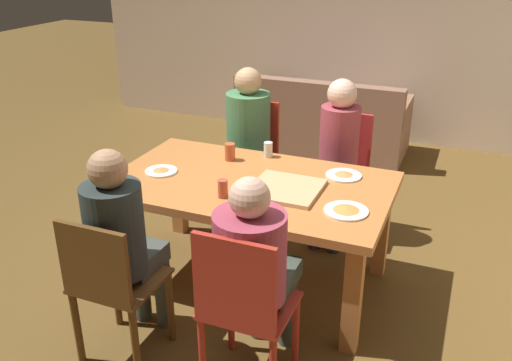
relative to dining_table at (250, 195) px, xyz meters
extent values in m
plane|color=brown|center=(0.00, 0.00, -0.64)|extent=(20.00, 20.00, 0.00)
cube|color=beige|center=(0.00, 3.30, 0.81)|extent=(6.66, 0.12, 2.90)
cube|color=#C07238|center=(0.00, 0.00, 0.07)|extent=(1.77, 1.05, 0.05)
cube|color=#C47940|center=(-0.79, -0.43, -0.30)|extent=(0.09, 0.09, 0.69)
cube|color=#C47940|center=(0.79, -0.43, -0.30)|extent=(0.09, 0.09, 0.69)
cube|color=#C47940|center=(-0.79, 0.43, -0.30)|extent=(0.09, 0.09, 0.69)
cube|color=#C47940|center=(0.79, 0.43, -0.30)|extent=(0.09, 0.09, 0.69)
cylinder|color=#A92B1B|center=(-0.20, 0.68, -0.41)|extent=(0.04, 0.04, 0.46)
cylinder|color=#A92B1B|center=(-0.54, 0.68, -0.41)|extent=(0.04, 0.04, 0.46)
cylinder|color=#A92B1B|center=(-0.20, 1.02, -0.41)|extent=(0.04, 0.04, 0.46)
cylinder|color=#A92B1B|center=(-0.54, 1.02, -0.41)|extent=(0.04, 0.04, 0.46)
cube|color=#A92B1B|center=(-0.37, 0.85, -0.17)|extent=(0.40, 0.39, 0.02)
cube|color=#A92B1B|center=(-0.37, 1.03, 0.08)|extent=(0.38, 0.03, 0.49)
cylinder|color=#33443C|center=(-0.29, 0.57, -0.40)|extent=(0.10, 0.10, 0.48)
cylinder|color=#33443C|center=(-0.46, 0.57, -0.40)|extent=(0.10, 0.10, 0.48)
cube|color=#33443C|center=(-0.37, 0.70, -0.11)|extent=(0.31, 0.29, 0.11)
cylinder|color=#457E51|center=(-0.37, 0.85, 0.16)|extent=(0.35, 0.35, 0.54)
sphere|color=tan|center=(-0.37, 0.85, 0.52)|extent=(0.21, 0.21, 0.21)
cylinder|color=#AB2C20|center=(0.17, -0.67, -0.41)|extent=(0.04, 0.04, 0.46)
cylinder|color=#AB2C20|center=(0.55, -0.67, -0.41)|extent=(0.04, 0.04, 0.46)
cylinder|color=#AB2C20|center=(0.17, -1.02, -0.41)|extent=(0.04, 0.04, 0.46)
cube|color=#AB2C20|center=(0.36, -0.85, -0.17)|extent=(0.43, 0.40, 0.02)
cube|color=#AB2C20|center=(0.36, -1.03, 0.07)|extent=(0.41, 0.03, 0.47)
cylinder|color=#384338|center=(0.27, -0.51, -0.40)|extent=(0.10, 0.10, 0.48)
cylinder|color=#384338|center=(0.45, -0.51, -0.40)|extent=(0.10, 0.10, 0.48)
cube|color=#384338|center=(0.36, -0.67, -0.11)|extent=(0.32, 0.36, 0.11)
cylinder|color=#9F3C50|center=(0.36, -0.85, 0.11)|extent=(0.36, 0.36, 0.45)
sphere|color=#DBAB8F|center=(0.36, -0.85, 0.43)|extent=(0.20, 0.20, 0.20)
cylinder|color=#B12C2B|center=(0.55, 0.66, -0.41)|extent=(0.04, 0.04, 0.46)
cylinder|color=#B12C2B|center=(0.17, 0.66, -0.41)|extent=(0.04, 0.04, 0.46)
cylinder|color=#B12C2B|center=(0.55, 1.06, -0.41)|extent=(0.04, 0.04, 0.46)
cylinder|color=#B12C2B|center=(0.17, 1.06, -0.41)|extent=(0.04, 0.04, 0.46)
cube|color=#B12C2B|center=(0.36, 0.86, -0.17)|extent=(0.43, 0.45, 0.02)
cube|color=#B12C2B|center=(0.36, 1.07, 0.07)|extent=(0.41, 0.03, 0.46)
cylinder|color=#2D2C4D|center=(0.43, 0.59, -0.40)|extent=(0.10, 0.10, 0.48)
cylinder|color=#2D2C4D|center=(0.28, 0.59, -0.40)|extent=(0.10, 0.10, 0.48)
cube|color=#2D2C4D|center=(0.36, 0.72, -0.11)|extent=(0.26, 0.28, 0.11)
cylinder|color=#9D3C47|center=(0.36, 0.86, 0.14)|extent=(0.29, 0.29, 0.51)
sphere|color=beige|center=(0.36, 0.86, 0.49)|extent=(0.22, 0.22, 0.22)
cylinder|color=#593717|center=(-0.56, -0.74, -0.41)|extent=(0.04, 0.04, 0.46)
cylinder|color=#593717|center=(-0.19, -0.74, -0.41)|extent=(0.04, 0.04, 0.46)
cylinder|color=#593717|center=(-0.56, -1.09, -0.41)|extent=(0.04, 0.04, 0.46)
cylinder|color=#593717|center=(-0.19, -1.09, -0.41)|extent=(0.04, 0.04, 0.46)
cube|color=#593717|center=(-0.37, -0.91, -0.17)|extent=(0.43, 0.41, 0.02)
cube|color=#593717|center=(-0.37, -1.10, 0.04)|extent=(0.41, 0.03, 0.41)
cylinder|color=#3D433D|center=(-0.45, -0.63, -0.40)|extent=(0.10, 0.10, 0.48)
cylinder|color=#3D433D|center=(-0.30, -0.63, -0.40)|extent=(0.10, 0.10, 0.48)
cube|color=#3D433D|center=(-0.37, -0.77, -0.11)|extent=(0.28, 0.29, 0.11)
cylinder|color=#283231|center=(-0.37, -0.91, 0.14)|extent=(0.31, 0.31, 0.50)
sphere|color=tan|center=(-0.37, -0.91, 0.48)|extent=(0.20, 0.20, 0.20)
cube|color=tan|center=(0.25, -0.05, 0.11)|extent=(0.42, 0.42, 0.03)
cylinder|color=white|center=(0.53, 0.31, 0.11)|extent=(0.23, 0.23, 0.01)
cone|color=#CA8749|center=(0.53, 0.31, 0.12)|extent=(0.12, 0.12, 0.02)
cylinder|color=white|center=(-0.60, -0.08, 0.11)|extent=(0.21, 0.21, 0.01)
cone|color=#D48544|center=(-0.60, -0.08, 0.12)|extent=(0.11, 0.11, 0.02)
cylinder|color=white|center=(0.67, -0.18, 0.11)|extent=(0.25, 0.25, 0.01)
cone|color=#D1893E|center=(0.67, -0.18, 0.12)|extent=(0.15, 0.15, 0.02)
cylinder|color=#BF512C|center=(-0.27, 0.28, 0.16)|extent=(0.07, 0.07, 0.12)
cylinder|color=#B94B34|center=(-0.06, -0.27, 0.16)|extent=(0.06, 0.06, 0.11)
cylinder|color=#DFC65F|center=(-0.78, -0.41, 0.17)|extent=(0.07, 0.07, 0.13)
cylinder|color=silver|center=(-0.05, 0.44, 0.15)|extent=(0.06, 0.06, 0.11)
cube|color=#8F6752|center=(-0.25, 2.67, -0.43)|extent=(1.77, 0.82, 0.44)
cube|color=#8F6752|center=(-0.25, 2.34, -0.01)|extent=(1.77, 0.16, 0.40)
cube|color=#8F6752|center=(-1.04, 2.67, -0.12)|extent=(0.20, 0.78, 0.18)
cube|color=#8F6752|center=(0.53, 2.67, -0.12)|extent=(0.20, 0.78, 0.18)
camera|label=1|loc=(1.25, -2.93, 1.52)|focal=38.48mm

